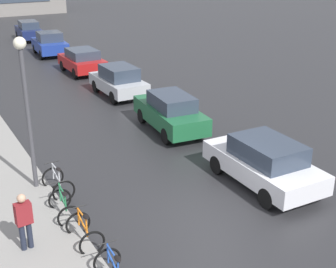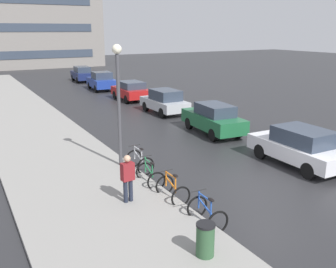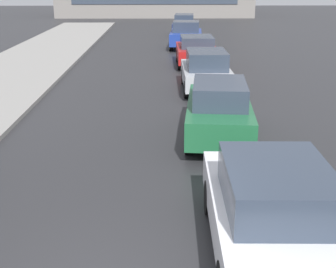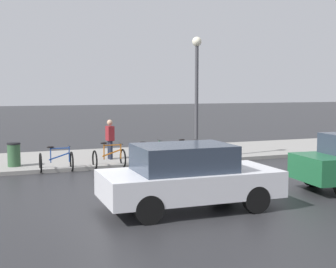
{
  "view_description": "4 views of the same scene",
  "coord_description": "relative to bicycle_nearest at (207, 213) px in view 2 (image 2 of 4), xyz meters",
  "views": [
    {
      "loc": [
        -6.93,
        -9.36,
        7.23
      ],
      "look_at": [
        0.44,
        3.53,
        1.3
      ],
      "focal_mm": 50.0,
      "sensor_mm": 36.0,
      "label": 1
    },
    {
      "loc": [
        -9.36,
        -9.03,
        5.41
      ],
      "look_at": [
        -1.78,
        4.3,
        1.11
      ],
      "focal_mm": 40.0,
      "sensor_mm": 36.0,
      "label": 2
    },
    {
      "loc": [
        0.81,
        -5.59,
        4.26
      ],
      "look_at": [
        0.95,
        4.18,
        0.97
      ],
      "focal_mm": 50.0,
      "sensor_mm": 36.0,
      "label": 3
    },
    {
      "loc": [
        12.64,
        -3.53,
        2.89
      ],
      "look_at": [
        -0.66,
        1.73,
        1.5
      ],
      "focal_mm": 50.0,
      "sensor_mm": 36.0,
      "label": 4
    }
  ],
  "objects": [
    {
      "name": "pedestrian",
      "position": [
        -1.42,
        2.28,
        0.56
      ],
      "size": [
        0.42,
        0.27,
        1.69
      ],
      "color": "#1E2333",
      "rests_on": "ground"
    },
    {
      "name": "car_white",
      "position": [
        6.23,
        2.21,
        0.41
      ],
      "size": [
        2.02,
        4.28,
        1.57
      ],
      "color": "silver",
      "rests_on": "ground"
    },
    {
      "name": "bicycle_second",
      "position": [
        -0.03,
        1.88,
        0.0
      ],
      "size": [
        0.71,
        1.11,
        0.98
      ],
      "color": "black",
      "rests_on": "ground"
    },
    {
      "name": "ground_plane",
      "position": [
        3.66,
        1.24,
        -0.39
      ],
      "size": [
        140.0,
        140.0,
        0.0
      ],
      "primitive_type": "plane",
      "color": "#28282B"
    },
    {
      "name": "bicycle_third",
      "position": [
        -0.08,
        3.38,
        -0.0
      ],
      "size": [
        0.76,
        1.17,
        0.98
      ],
      "color": "black",
      "rests_on": "ground"
    },
    {
      "name": "car_silver",
      "position": [
        6.21,
        13.62,
        0.41
      ],
      "size": [
        1.83,
        3.86,
        1.59
      ],
      "color": "#B2B5BA",
      "rests_on": "ground"
    },
    {
      "name": "car_blue",
      "position": [
        6.02,
        25.2,
        0.43
      ],
      "size": [
        2.19,
        3.94,
        1.67
      ],
      "color": "navy",
      "rests_on": "ground"
    },
    {
      "name": "trash_bin",
      "position": [
        -1.0,
        -1.33,
        0.1
      ],
      "size": [
        0.47,
        0.47,
        0.98
      ],
      "color": "#2D5133",
      "rests_on": "ground"
    },
    {
      "name": "sidewalk_kerb",
      "position": [
        -2.34,
        11.24,
        -0.32
      ],
      "size": [
        4.8,
        60.0,
        0.14
      ],
      "primitive_type": "cube",
      "color": "gray",
      "rests_on": "ground"
    },
    {
      "name": "car_navy",
      "position": [
        6.22,
        31.83,
        0.42
      ],
      "size": [
        1.97,
        4.05,
        1.6
      ],
      "color": "navy",
      "rests_on": "ground"
    },
    {
      "name": "bicycle_nearest",
      "position": [
        0.0,
        0.0,
        0.0
      ],
      "size": [
        0.74,
        1.14,
        0.93
      ],
      "color": "black",
      "rests_on": "ground"
    },
    {
      "name": "building_facade_main",
      "position": [
        3.8,
        51.82,
        5.26
      ],
      "size": [
        21.59,
        9.05,
        11.3
      ],
      "color": "gray",
      "rests_on": "ground"
    },
    {
      "name": "bicycle_farthest",
      "position": [
        0.19,
        4.83,
        0.01
      ],
      "size": [
        0.75,
        1.14,
        1.0
      ],
      "color": "black",
      "rests_on": "ground"
    },
    {
      "name": "car_red",
      "position": [
        6.23,
        19.1,
        0.39
      ],
      "size": [
        1.95,
        3.72,
        1.49
      ],
      "color": "#AD1919",
      "rests_on": "ground"
    },
    {
      "name": "streetlamp",
      "position": [
        -0.33,
        5.49,
        2.77
      ],
      "size": [
        0.37,
        0.37,
        4.89
      ],
      "color": "#424247",
      "rests_on": "ground"
    },
    {
      "name": "car_green",
      "position": [
        6.04,
        7.94,
        0.43
      ],
      "size": [
        2.09,
        4.37,
        1.62
      ],
      "color": "#1E6038",
      "rests_on": "ground"
    }
  ]
}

